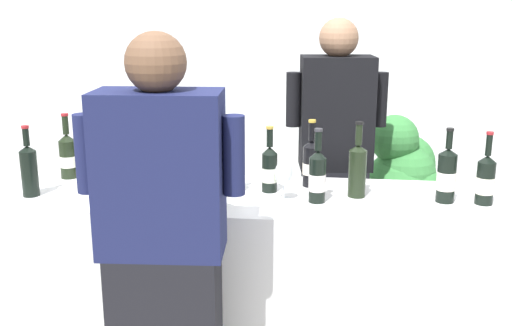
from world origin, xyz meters
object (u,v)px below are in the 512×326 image
Objects in this scene: wine_bottle_1 at (317,176)px; wine_bottle_9 at (105,157)px; wine_bottle_7 at (270,169)px; wine_glass at (284,175)px; wine_bottle_10 at (485,180)px; potted_shrub at (402,189)px; wine_bottle_0 at (29,169)px; wine_bottle_3 at (68,155)px; ice_bucket at (145,161)px; wine_bottle_2 at (311,163)px; person_guest at (164,268)px; wine_bottle_6 at (447,176)px; wine_bottle_5 at (231,167)px; person_server at (334,181)px; wine_bottle_8 at (185,169)px; wine_bottle_4 at (357,169)px.

wine_bottle_1 reaches higher than wine_bottle_9.
wine_bottle_7 is 0.14m from wine_glass.
wine_bottle_10 is 0.27× the size of potted_shrub.
wine_bottle_10 is at bearing 3.74° from wine_bottle_0.
wine_bottle_3 reaches higher than ice_bucket.
person_guest reaches higher than wine_bottle_2.
wine_bottle_0 is 1.86m from wine_bottle_6.
wine_bottle_1 is 1.02× the size of wine_bottle_2.
wine_bottle_5 is at bearing -11.01° from wine_bottle_3.
person_server is (1.14, 0.45, -0.21)m from wine_bottle_9.
person_guest is at bearing -124.45° from potted_shrub.
wine_bottle_2 is 0.78m from wine_bottle_10.
ice_bucket is at bearing 140.07° from wine_bottle_8.
wine_bottle_0 is 1.48m from wine_bottle_4.
wine_bottle_5 reaches higher than wine_bottle_9.
wine_bottle_8 is at bearing -178.46° from wine_bottle_10.
wine_bottle_0 is 1.00× the size of wine_bottle_8.
wine_bottle_3 is at bearing 161.93° from wine_bottle_8.
wine_bottle_6 reaches higher than wine_bottle_0.
wine_bottle_9 is at bearing 173.64° from wine_bottle_4.
potted_shrub is at bearing 31.41° from wine_bottle_0.
wine_bottle_10 is at bearing -4.09° from wine_bottle_4.
person_server reaches higher than wine_bottle_8.
person_guest reaches higher than wine_bottle_7.
wine_bottle_1 is 0.72m from person_server.
wine_bottle_3 reaches higher than wine_glass.
wine_bottle_10 reaches higher than wine_bottle_9.
wine_bottle_0 is 0.54m from ice_bucket.
wine_bottle_2 is at bearing 13.95° from wine_bottle_0.
wine_bottle_9 is 1.79m from wine_bottle_10.
ice_bucket is at bearing 162.07° from wine_glass.
wine_bottle_3 and wine_bottle_8 have the same top height.
wine_bottle_7 reaches higher than potted_shrub.
person_server is (-0.48, 0.62, -0.22)m from wine_bottle_6.
wine_bottle_1 is at bearing -12.77° from wine_bottle_9.
wine_bottle_10 is (2.02, 0.13, -0.02)m from wine_bottle_0.
wine_bottle_0 is 0.31m from wine_bottle_3.
wine_bottle_4 is 0.57m from wine_bottle_5.
wine_bottle_2 reaches higher than wine_bottle_9.
wine_bottle_3 is at bearing 168.30° from wine_glass.
wine_bottle_1 is at bearing 3.07° from wine_bottle_0.
person_guest is (-0.16, -0.58, -0.25)m from wine_bottle_5.
wine_bottle_2 is 0.60m from wine_bottle_8.
wine_bottle_8 is at bearing 7.86° from wine_bottle_0.
wine_bottle_3 is at bearing 179.86° from wine_bottle_9.
wine_bottle_2 reaches higher than wine_glass.
wine_bottle_1 is 1.01× the size of wine_bottle_8.
person_guest is (0.69, -0.75, -0.24)m from wine_bottle_3.
potted_shrub is (0.41, 0.34, -0.13)m from person_server.
wine_bottle_3 is 1.57× the size of ice_bucket.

